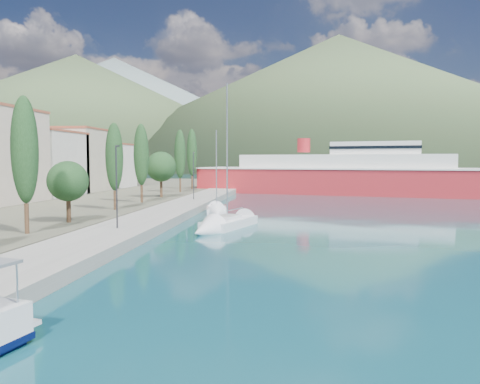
# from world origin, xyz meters

# --- Properties ---
(ground) EXTENTS (1400.00, 1400.00, 0.00)m
(ground) POSITION_xyz_m (0.00, 120.00, 0.00)
(ground) COLOR #114651
(quay) EXTENTS (5.00, 88.00, 0.80)m
(quay) POSITION_xyz_m (-9.00, 26.00, 0.40)
(quay) COLOR gray
(quay) RESTS_ON ground
(hills_far) EXTENTS (1480.00, 900.00, 180.00)m
(hills_far) POSITION_xyz_m (138.59, 618.73, 77.39)
(hills_far) COLOR slate
(hills_far) RESTS_ON ground
(hills_near) EXTENTS (1010.00, 520.00, 115.00)m
(hills_near) POSITION_xyz_m (98.04, 372.50, 49.18)
(hills_near) COLOR #435734
(hills_near) RESTS_ON ground
(town_buildings) EXTENTS (9.20, 69.20, 11.30)m
(town_buildings) POSITION_xyz_m (-32.00, 36.91, 5.57)
(town_buildings) COLOR beige
(town_buildings) RESTS_ON land_strip
(tree_row) EXTENTS (4.13, 63.65, 10.72)m
(tree_row) POSITION_xyz_m (-14.47, 33.22, 5.83)
(tree_row) COLOR #47301E
(tree_row) RESTS_ON land_strip
(lamp_posts) EXTENTS (0.15, 46.02, 6.06)m
(lamp_posts) POSITION_xyz_m (-9.00, 15.62, 4.08)
(lamp_posts) COLOR #2D2D33
(lamp_posts) RESTS_ON quay
(sailboat_near) EXTENTS (5.21, 9.44, 13.18)m
(sailboat_near) POSITION_xyz_m (-2.42, 18.50, 0.32)
(sailboat_near) COLOR silver
(sailboat_near) RESTS_ON ground
(sailboat_mid) EXTENTS (3.43, 6.99, 9.85)m
(sailboat_mid) POSITION_xyz_m (-4.29, 29.39, 0.28)
(sailboat_mid) COLOR silver
(sailboat_mid) RESTS_ON ground
(ferry) EXTENTS (52.57, 22.59, 10.22)m
(ferry) POSITION_xyz_m (12.39, 63.38, 3.11)
(ferry) COLOR #B42128
(ferry) RESTS_ON ground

